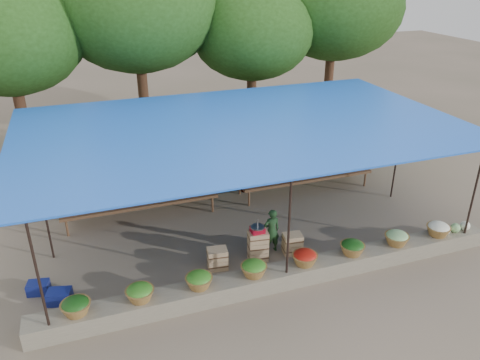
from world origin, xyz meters
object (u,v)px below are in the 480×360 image
object	(u,v)px
blue_crate_back	(38,288)
crate_counter	(257,249)
blue_crate_front	(60,297)
weighing_scale	(257,229)
vendor_seated	(272,231)

from	to	relation	value
blue_crate_back	crate_counter	bearing A→B (deg)	6.47
blue_crate_front	blue_crate_back	world-z (taller)	blue_crate_front
weighing_scale	blue_crate_front	world-z (taller)	weighing_scale
crate_counter	blue_crate_back	size ratio (longest dim) A/B	5.45
weighing_scale	vendor_seated	distance (m)	0.59
crate_counter	vendor_seated	size ratio (longest dim) A/B	2.09
crate_counter	vendor_seated	xyz separation A→B (m)	(0.47, 0.24, 0.26)
blue_crate_back	blue_crate_front	bearing A→B (deg)	-36.51
crate_counter	blue_crate_front	size ratio (longest dim) A/B	5.01
weighing_scale	vendor_seated	size ratio (longest dim) A/B	0.30
weighing_scale	crate_counter	bearing A→B (deg)	180.00
vendor_seated	weighing_scale	bearing A→B (deg)	25.96
weighing_scale	blue_crate_front	size ratio (longest dim) A/B	0.72
vendor_seated	blue_crate_back	distance (m)	5.35
crate_counter	blue_crate_front	distance (m)	4.43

